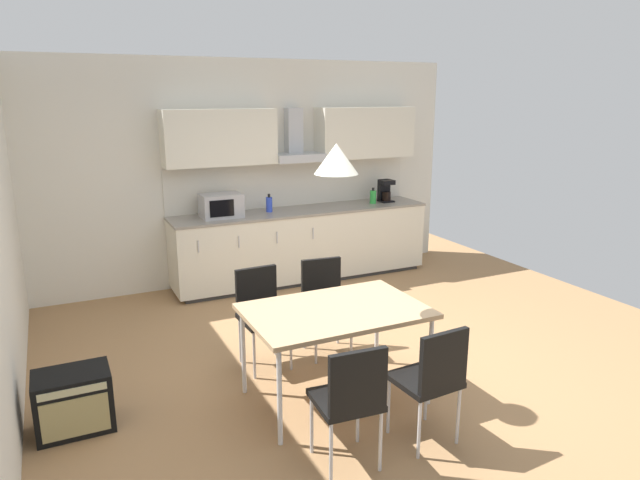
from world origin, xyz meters
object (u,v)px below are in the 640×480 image
dining_table (335,315)px  chair_far_left (261,307)px  chair_far_right (325,296)px  pendant_lamp (336,159)px  chair_near_right (433,374)px  coffee_maker (385,191)px  bottle_green (373,197)px  guitar_amp (74,401)px  bottle_blue (269,204)px  chair_near_left (351,394)px  microwave (221,206)px

dining_table → chair_far_left: (-0.31, 0.83, -0.18)m
chair_far_right → pendant_lamp: size_ratio=2.72×
chair_far_left → chair_near_right: size_ratio=1.00×
dining_table → coffee_maker: bearing=52.3°
dining_table → chair_far_left: chair_far_left is taller
bottle_green → guitar_amp: 4.68m
guitar_amp → bottle_blue: bearing=45.7°
pendant_lamp → chair_far_left: bearing=110.4°
bottle_green → pendant_lamp: bearing=-125.3°
chair_near_left → chair_near_right: 0.62m
dining_table → chair_near_right: 0.91m
dining_table → chair_far_right: chair_far_right is taller
chair_near_left → chair_far_right: same height
bottle_green → chair_near_right: 4.10m
bottle_blue → pendant_lamp: pendant_lamp is taller
bottle_blue → chair_far_right: (-0.25, -2.10, -0.48)m
chair_near_right → guitar_amp: bearing=150.3°
bottle_blue → pendant_lamp: bearing=-101.0°
bottle_green → dining_table: 3.52m
coffee_maker → microwave: bearing=-179.3°
coffee_maker → chair_far_right: bearing=-132.9°
microwave → bottle_blue: (0.63, 0.05, -0.04)m
microwave → chair_near_left: bearing=-93.9°
coffee_maker → dining_table: (-2.25, -2.91, -0.36)m
bottle_blue → pendant_lamp: size_ratio=0.70×
chair_far_right → dining_table: bearing=-110.7°
microwave → dining_table: 2.91m
chair_far_right → chair_near_right: 1.67m
dining_table → microwave: bearing=91.2°
chair_far_right → chair_far_left: same height
guitar_amp → pendant_lamp: bearing=-12.6°
chair_far_right → pendant_lamp: pendant_lamp is taller
bottle_blue → dining_table: bottle_blue is taller
microwave → guitar_amp: bearing=-126.6°
chair_far_left → guitar_amp: bearing=-165.4°
bottle_blue → chair_far_left: bearing=-112.7°
bottle_green → chair_near_right: bearing=-114.9°
bottle_green → chair_near_left: (-2.34, -3.69, -0.48)m
chair_near_left → dining_table: bearing=69.5°
coffee_maker → chair_near_left: (-2.56, -3.74, -0.54)m
microwave → bottle_blue: size_ratio=2.14×
bottle_green → chair_near_right: size_ratio=0.24×
bottle_green → coffee_maker: bearing=12.8°
coffee_maker → bottle_green: coffee_maker is taller
chair_far_left → coffee_maker: bearing=39.1°
chair_far_right → bottle_blue: bearing=83.1°
bottle_green → dining_table: size_ratio=0.16×
coffee_maker → pendant_lamp: (-2.25, -2.91, 0.83)m
dining_table → guitar_amp: 1.99m
bottle_blue → chair_near_left: bearing=-103.2°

